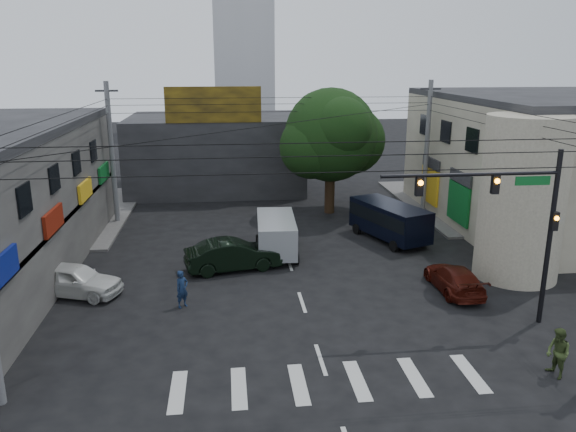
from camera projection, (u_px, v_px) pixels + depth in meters
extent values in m
plane|color=black|center=(309.00, 322.00, 23.20)|extent=(160.00, 160.00, 0.00)
cube|color=#514F4C|center=(11.00, 217.00, 38.48)|extent=(16.00, 16.00, 0.15)
cube|color=#514F4C|center=(509.00, 203.00, 42.33)|extent=(16.00, 16.00, 0.15)
cube|color=gray|center=(553.00, 163.00, 36.49)|extent=(14.00, 18.00, 8.00)
cylinder|color=gray|center=(522.00, 199.00, 27.13)|extent=(4.00, 4.00, 8.00)
cube|color=#232326|center=(216.00, 152.00, 46.84)|extent=(14.00, 10.00, 6.00)
cube|color=olive|center=(213.00, 105.00, 41.00)|extent=(7.00, 0.30, 2.60)
cylinder|color=black|center=(330.00, 182.00, 39.30)|extent=(0.70, 0.70, 4.40)
sphere|color=black|center=(331.00, 135.00, 38.41)|extent=(6.40, 6.40, 6.40)
cylinder|color=black|center=(549.00, 239.00, 22.29)|extent=(0.20, 0.20, 7.20)
cylinder|color=black|center=(471.00, 174.00, 21.19)|extent=(7.00, 0.14, 0.14)
cube|color=black|center=(495.00, 184.00, 21.40)|extent=(0.28, 0.22, 0.75)
cube|color=black|center=(419.00, 186.00, 21.08)|extent=(0.28, 0.22, 0.75)
sphere|color=orange|center=(497.00, 181.00, 21.23)|extent=(0.20, 0.20, 0.20)
sphere|color=orange|center=(421.00, 183.00, 20.91)|extent=(0.20, 0.20, 0.20)
cube|color=#0D5F24|center=(533.00, 181.00, 21.53)|extent=(1.40, 0.06, 0.35)
cylinder|color=#59595B|center=(112.00, 154.00, 36.15)|extent=(0.32, 0.32, 9.20)
cylinder|color=#59595B|center=(427.00, 149.00, 38.40)|extent=(0.32, 0.32, 9.20)
imported|color=black|center=(233.00, 255.00, 28.83)|extent=(3.63, 5.54, 1.60)
imported|color=silver|center=(75.00, 280.00, 25.72)|extent=(4.54, 5.50, 1.49)
imported|color=#431009|center=(454.00, 279.00, 26.20)|extent=(1.80, 4.28, 1.23)
imported|color=#122341|center=(182.00, 289.00, 24.44)|extent=(1.01, 1.01, 1.68)
imported|color=#364620|center=(558.00, 353.00, 19.01)|extent=(1.07, 0.94, 1.77)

